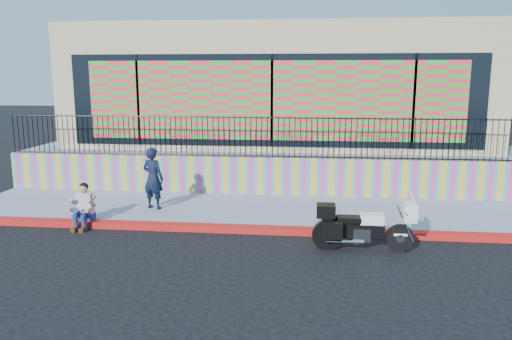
# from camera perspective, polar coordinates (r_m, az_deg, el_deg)

# --- Properties ---
(ground) EXTENTS (90.00, 90.00, 0.00)m
(ground) POSITION_cam_1_polar(r_m,az_deg,el_deg) (11.75, 0.14, -7.18)
(ground) COLOR black
(ground) RESTS_ON ground
(red_curb) EXTENTS (16.00, 0.30, 0.15)m
(red_curb) POSITION_cam_1_polar(r_m,az_deg,el_deg) (11.73, 0.14, -6.83)
(red_curb) COLOR #B40C1A
(red_curb) RESTS_ON ground
(sidewalk) EXTENTS (16.00, 3.00, 0.15)m
(sidewalk) POSITION_cam_1_polar(r_m,az_deg,el_deg) (13.30, 0.91, -4.68)
(sidewalk) COLOR gray
(sidewalk) RESTS_ON ground
(mural_wall) EXTENTS (16.00, 0.20, 1.10)m
(mural_wall) POSITION_cam_1_polar(r_m,az_deg,el_deg) (14.70, 1.51, -0.66)
(mural_wall) COLOR #E03B9A
(mural_wall) RESTS_ON sidewalk
(metal_fence) EXTENTS (15.80, 0.04, 1.20)m
(metal_fence) POSITION_cam_1_polar(r_m,az_deg,el_deg) (14.52, 1.53, 3.79)
(metal_fence) COLOR black
(metal_fence) RESTS_ON mural_wall
(elevated_platform) EXTENTS (16.00, 10.00, 1.25)m
(elevated_platform) POSITION_cam_1_polar(r_m,az_deg,el_deg) (19.72, 2.77, 2.07)
(elevated_platform) COLOR gray
(elevated_platform) RESTS_ON ground
(storefront_building) EXTENTS (14.00, 8.06, 4.00)m
(storefront_building) POSITION_cam_1_polar(r_m,az_deg,el_deg) (19.28, 2.80, 9.70)
(storefront_building) COLOR tan
(storefront_building) RESTS_ON elevated_platform
(police_motorcycle) EXTENTS (2.08, 0.69, 1.29)m
(police_motorcycle) POSITION_cam_1_polar(r_m,az_deg,el_deg) (10.71, 12.01, -6.19)
(police_motorcycle) COLOR black
(police_motorcycle) RESTS_ON ground
(police_officer) EXTENTS (0.69, 0.55, 1.64)m
(police_officer) POSITION_cam_1_polar(r_m,az_deg,el_deg) (13.34, -11.68, -0.91)
(police_officer) COLOR black
(police_officer) RESTS_ON sidewalk
(seated_man) EXTENTS (0.54, 0.71, 1.06)m
(seated_man) POSITION_cam_1_polar(r_m,az_deg,el_deg) (12.66, -19.20, -4.35)
(seated_man) COLOR navy
(seated_man) RESTS_ON ground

